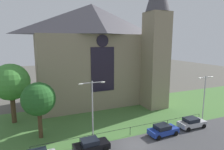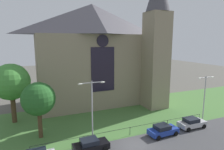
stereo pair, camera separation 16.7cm
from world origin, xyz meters
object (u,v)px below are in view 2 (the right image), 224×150
(tree_left_near, at_px, (38,99))
(streetlamp_far, at_px, (205,92))
(church_building, at_px, (97,53))
(parked_car_blue, at_px, (163,130))
(parked_car_black, at_px, (91,145))
(parked_car_silver, at_px, (192,123))
(streetlamp_near, at_px, (92,104))
(tree_left_far, at_px, (11,82))

(tree_left_near, xyz_separation_m, streetlamp_far, (24.67, -4.18, -0.58))
(church_building, xyz_separation_m, parked_car_blue, (3.37, -17.80, -9.53))
(streetlamp_far, height_order, parked_car_black, streetlamp_far)
(parked_car_silver, bearing_deg, streetlamp_far, 21.71)
(tree_left_near, relative_size, streetlamp_near, 0.94)
(tree_left_far, height_order, streetlamp_near, tree_left_far)
(tree_left_near, height_order, parked_car_silver, tree_left_near)
(tree_left_far, relative_size, parked_car_silver, 2.22)
(streetlamp_far, height_order, parked_car_silver, streetlamp_far)
(church_building, relative_size, parked_car_black, 6.15)
(tree_left_far, relative_size, parked_car_black, 2.22)
(streetlamp_near, bearing_deg, church_building, 69.20)
(church_building, bearing_deg, parked_car_blue, -79.28)
(tree_left_near, xyz_separation_m, parked_car_blue, (15.47, -5.87, -4.57))
(parked_car_black, bearing_deg, parked_car_blue, -1.41)
(parked_car_blue, bearing_deg, tree_left_near, 156.99)
(church_building, relative_size, tree_left_near, 3.45)
(tree_left_far, bearing_deg, streetlamp_near, -49.19)
(tree_left_near, height_order, streetlamp_far, tree_left_near)
(tree_left_far, xyz_separation_m, streetlamp_near, (9.56, -11.07, -1.38))
(tree_left_near, xyz_separation_m, parked_car_black, (5.21, -5.79, -4.57))
(parked_car_blue, bearing_deg, church_building, 98.48)
(streetlamp_far, bearing_deg, parked_car_black, -175.27)
(tree_left_far, xyz_separation_m, tree_left_near, (3.58, -6.88, -1.19))
(church_building, relative_size, streetlamp_near, 3.24)
(streetlamp_near, bearing_deg, tree_left_near, 145.01)
(tree_left_near, xyz_separation_m, parked_car_silver, (20.93, -5.58, -4.57))
(parked_car_blue, height_order, parked_car_silver, same)
(church_building, relative_size, parked_car_blue, 6.09)
(streetlamp_far, distance_m, parked_car_black, 19.93)
(tree_left_near, xyz_separation_m, streetlamp_near, (5.98, -4.18, -0.19))
(streetlamp_far, relative_size, parked_car_silver, 1.73)
(church_building, distance_m, tree_left_near, 17.70)
(tree_left_far, distance_m, parked_car_silver, 28.09)
(streetlamp_near, bearing_deg, tree_left_far, 130.81)
(streetlamp_far, bearing_deg, tree_left_near, 170.37)
(church_building, height_order, parked_car_silver, church_building)
(streetlamp_far, height_order, parked_car_blue, streetlamp_far)
(streetlamp_near, xyz_separation_m, parked_car_silver, (14.95, -1.39, -4.39))
(tree_left_far, xyz_separation_m, parked_car_silver, (24.51, -12.46, -5.77))
(tree_left_near, bearing_deg, streetlamp_near, -34.99)
(church_building, height_order, tree_left_far, church_building)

